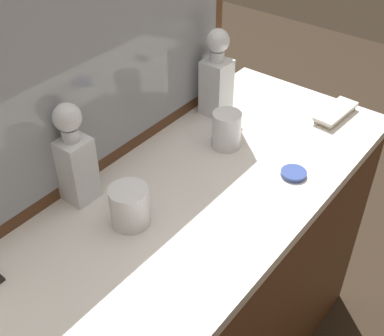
# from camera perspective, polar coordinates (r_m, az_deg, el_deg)

# --- Properties ---
(dresser) EXTENTS (1.27, 0.53, 0.82)m
(dresser) POSITION_cam_1_polar(r_m,az_deg,el_deg) (1.51, 0.00, -14.75)
(dresser) COLOR brown
(dresser) RESTS_ON ground_plane
(dresser_mirror) EXTENTS (0.89, 0.03, 0.60)m
(dresser_mirror) POSITION_cam_1_polar(r_m,az_deg,el_deg) (1.19, -9.72, 12.94)
(dresser_mirror) COLOR brown
(dresser_mirror) RESTS_ON dresser
(crystal_decanter_left) EXTENTS (0.07, 0.07, 0.26)m
(crystal_decanter_left) POSITION_cam_1_polar(r_m,az_deg,el_deg) (1.17, -13.18, 0.62)
(crystal_decanter_left) COLOR white
(crystal_decanter_left) RESTS_ON dresser
(crystal_decanter_front) EXTENTS (0.07, 0.07, 0.26)m
(crystal_decanter_front) POSITION_cam_1_polar(r_m,az_deg,el_deg) (1.46, 2.81, 9.91)
(crystal_decanter_front) COLOR white
(crystal_decanter_front) RESTS_ON dresser
(crystal_tumbler_far_right) EXTENTS (0.08, 0.08, 0.10)m
(crystal_tumbler_far_right) POSITION_cam_1_polar(r_m,az_deg,el_deg) (1.34, 3.95, 4.20)
(crystal_tumbler_far_right) COLOR white
(crystal_tumbler_far_right) RESTS_ON dresser
(crystal_tumbler_front) EXTENTS (0.09, 0.09, 0.10)m
(crystal_tumbler_front) POSITION_cam_1_polar(r_m,az_deg,el_deg) (1.12, -7.10, -4.49)
(crystal_tumbler_front) COLOR white
(crystal_tumbler_front) RESTS_ON dresser
(silver_brush_rear) EXTENTS (0.17, 0.07, 0.02)m
(silver_brush_rear) POSITION_cam_1_polar(r_m,az_deg,el_deg) (1.54, 16.06, 6.05)
(silver_brush_rear) COLOR #B7A88C
(silver_brush_rear) RESTS_ON dresser
(porcelain_dish) EXTENTS (0.07, 0.07, 0.01)m
(porcelain_dish) POSITION_cam_1_polar(r_m,az_deg,el_deg) (1.28, 11.52, -0.62)
(porcelain_dish) COLOR #33478C
(porcelain_dish) RESTS_ON dresser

